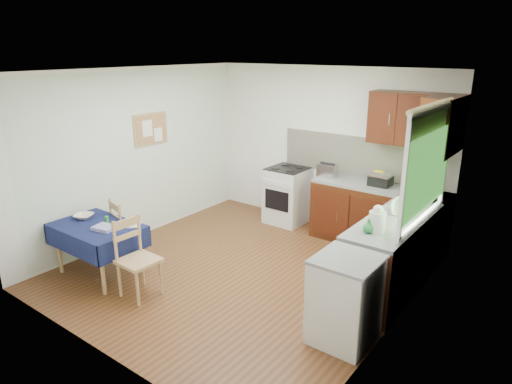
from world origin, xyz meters
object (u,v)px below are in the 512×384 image
Objects in this scene: chair_near at (136,256)px; toaster at (327,170)px; kettle at (377,220)px; dish_rack at (397,211)px; sandwich_press at (381,180)px; dining_table at (97,233)px; chair_far at (126,229)px.

chair_near is 3.31× the size of toaster.
dish_rack is at bearing 93.07° from kettle.
toaster is at bearing 171.13° from sandwich_press.
kettle reaches higher than sandwich_press.
kettle reaches higher than toaster.
sandwich_press is (2.42, 2.97, 0.42)m from dining_table.
sandwich_press is at bearing 66.42° from dining_table.
dish_rack is at bearing -137.56° from chair_far.
toaster reaches higher than dining_table.
chair_far is 3.10× the size of toaster.
chair_far is 2.97× the size of sandwich_press.
kettle reaches higher than dish_rack.
dining_table is 0.46m from chair_far.
dining_table is 3.73× the size of kettle.
chair_far is at bearing -145.84° from sandwich_press.
dining_table is at bearing 89.27° from chair_near.
toaster is at bearing -108.52° from chair_far.
dish_rack is 0.71m from kettle.
chair_near is 3.11× the size of kettle.
toaster is (1.60, 2.93, 0.43)m from dining_table.
sandwich_press is at bearing -119.39° from chair_far.
kettle is at bearing -80.56° from sandwich_press.
toaster reaches higher than dish_rack.
toaster is 1.67m from dish_rack.
dining_table is 3.37m from toaster.
chair_near is at bearing -157.44° from dish_rack.
toaster is at bearing 127.54° from dish_rack.
dining_table is 3.36m from kettle.
dining_table is at bearing -140.74° from sandwich_press.
kettle is at bearing -149.09° from chair_far.
chair_far is (-0.04, 0.45, -0.11)m from dining_table.
toaster reaches higher than chair_far.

